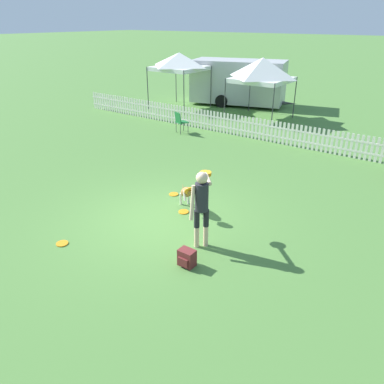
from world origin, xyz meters
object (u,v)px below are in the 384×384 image
at_px(folding_chair_blue_left, 180,121).
at_px(canopy_tent_main, 262,70).
at_px(handler_person, 202,200).
at_px(frisbee_near_handler, 62,243).
at_px(leaping_dog, 187,192).
at_px(frisbee_midfield, 184,212).
at_px(equipment_trailer, 238,81).
at_px(backpack_on_grass, 187,258).
at_px(canopy_tent_secondary, 179,61).
at_px(frisbee_near_dog, 174,194).

bearing_deg(folding_chair_blue_left, canopy_tent_main, -88.74).
xyz_separation_m(handler_person, frisbee_near_handler, (-2.47, -1.78, -1.08)).
distance_m(leaping_dog, canopy_tent_main, 10.36).
xyz_separation_m(frisbee_midfield, equipment_trailer, (-5.54, 12.35, 1.27)).
relative_size(backpack_on_grass, equipment_trailer, 0.06).
bearing_deg(frisbee_near_handler, handler_person, 35.76).
xyz_separation_m(backpack_on_grass, folding_chair_blue_left, (-5.95, 7.45, 0.37)).
bearing_deg(canopy_tent_secondary, handler_person, -50.20).
distance_m(leaping_dog, frisbee_midfield, 0.51).
bearing_deg(canopy_tent_secondary, frisbee_near_dog, -53.02).
bearing_deg(canopy_tent_main, backpack_on_grass, -69.56).
bearing_deg(folding_chair_blue_left, canopy_tent_secondary, -30.13).
height_order(frisbee_near_dog, backpack_on_grass, backpack_on_grass).
relative_size(frisbee_midfield, folding_chair_blue_left, 0.29).
bearing_deg(backpack_on_grass, equipment_trailer, 116.28).
distance_m(folding_chair_blue_left, equipment_trailer, 6.78).
relative_size(canopy_tent_main, equipment_trailer, 0.48).
bearing_deg(canopy_tent_main, equipment_trailer, 137.15).
distance_m(frisbee_near_dog, folding_chair_blue_left, 6.24).
relative_size(leaping_dog, frisbee_near_dog, 3.69).
relative_size(frisbee_near_handler, canopy_tent_secondary, 0.09).
distance_m(handler_person, backpack_on_grass, 1.23).
distance_m(frisbee_near_handler, folding_chair_blue_left, 9.07).
relative_size(backpack_on_grass, canopy_tent_secondary, 0.12).
distance_m(canopy_tent_main, canopy_tent_secondary, 4.68).
distance_m(handler_person, frisbee_midfield, 1.90).
distance_m(handler_person, equipment_trailer, 14.94).
relative_size(backpack_on_grass, canopy_tent_main, 0.12).
distance_m(frisbee_near_handler, equipment_trailer, 15.75).
relative_size(frisbee_near_handler, frisbee_near_dog, 1.00).
height_order(frisbee_near_handler, backpack_on_grass, backpack_on_grass).
bearing_deg(leaping_dog, handler_person, 90.42).
distance_m(leaping_dog, frisbee_near_handler, 3.19).
height_order(handler_person, frisbee_near_dog, handler_person).
bearing_deg(frisbee_near_dog, frisbee_midfield, -37.95).
height_order(frisbee_near_handler, folding_chair_blue_left, folding_chair_blue_left).
xyz_separation_m(frisbee_midfield, backpack_on_grass, (1.42, -1.76, 0.16)).
distance_m(frisbee_near_dog, canopy_tent_main, 9.76).
relative_size(leaping_dog, canopy_tent_secondary, 0.33).
height_order(frisbee_midfield, folding_chair_blue_left, folding_chair_blue_left).
height_order(leaping_dog, folding_chair_blue_left, folding_chair_blue_left).
xyz_separation_m(leaping_dog, canopy_tent_secondary, (-7.59, 9.47, 1.94)).
xyz_separation_m(frisbee_near_handler, equipment_trailer, (-4.29, 15.10, 1.27)).
distance_m(frisbee_near_handler, frisbee_midfield, 3.02).
xyz_separation_m(handler_person, folding_chair_blue_left, (-5.75, 6.66, -0.55)).
height_order(frisbee_midfield, backpack_on_grass, backpack_on_grass).
xyz_separation_m(leaping_dog, frisbee_near_dog, (-0.85, 0.52, -0.49)).
relative_size(handler_person, equipment_trailer, 0.29).
bearing_deg(handler_person, frisbee_midfield, 94.30).
relative_size(folding_chair_blue_left, canopy_tent_main, 0.32).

